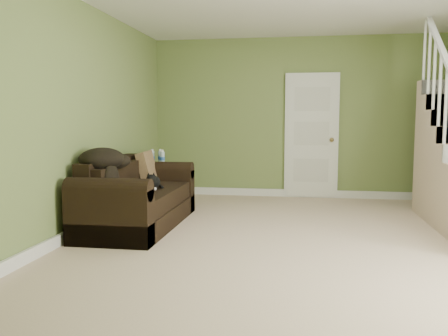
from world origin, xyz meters
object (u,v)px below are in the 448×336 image
(cat, at_px, (152,182))
(banana, at_px, (146,191))
(sofa, at_px, (136,200))
(side_table, at_px, (158,185))

(cat, bearing_deg, banana, -94.97)
(sofa, xyz_separation_m, cat, (0.19, 0.06, 0.22))
(sofa, xyz_separation_m, banana, (0.22, -0.27, 0.16))
(side_table, distance_m, cat, 1.22)
(sofa, bearing_deg, cat, 16.88)
(sofa, relative_size, banana, 9.49)
(sofa, distance_m, banana, 0.39)
(cat, distance_m, banana, 0.34)
(sofa, distance_m, side_table, 1.23)
(side_table, bearing_deg, cat, -76.17)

